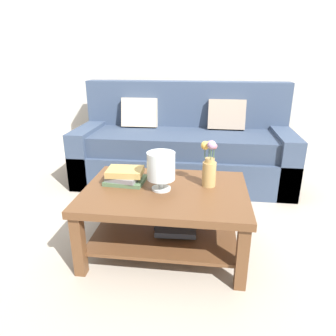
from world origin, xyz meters
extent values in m
plane|color=#ADA393|center=(0.00, 0.00, 0.00)|extent=(10.00, 10.00, 0.00)
cube|color=beige|center=(0.00, 1.65, 1.35)|extent=(6.40, 0.12, 2.70)
cube|color=#384760|center=(-0.02, 0.90, 0.18)|extent=(2.29, 0.90, 0.36)
cube|color=#324057|center=(-0.02, 0.87, 0.46)|extent=(2.05, 0.74, 0.20)
cube|color=#384760|center=(-0.02, 1.25, 0.71)|extent=(2.29, 0.20, 0.70)
cube|color=#384760|center=(-1.06, 0.90, 0.30)|extent=(0.20, 0.90, 0.60)
cube|color=#384760|center=(1.03, 0.90, 0.30)|extent=(0.20, 0.90, 0.60)
cube|color=beige|center=(-0.53, 1.11, 0.72)|extent=(0.40, 0.19, 0.34)
cube|color=gray|center=(0.44, 1.11, 0.72)|extent=(0.40, 0.19, 0.34)
cube|color=brown|center=(-0.03, -0.40, 0.45)|extent=(1.12, 0.80, 0.05)
cube|color=brown|center=(-0.54, -0.75, 0.21)|extent=(0.07, 0.07, 0.42)
cube|color=brown|center=(0.47, -0.75, 0.21)|extent=(0.07, 0.07, 0.42)
cube|color=brown|center=(-0.54, -0.06, 0.21)|extent=(0.07, 0.07, 0.42)
cube|color=brown|center=(0.47, -0.06, 0.21)|extent=(0.07, 0.07, 0.42)
cube|color=brown|center=(-0.03, -0.40, 0.14)|extent=(1.00, 0.68, 0.02)
cube|color=#2D333D|center=(0.05, -0.36, 0.16)|extent=(0.32, 0.26, 0.02)
cube|color=#2D333D|center=(0.05, -0.45, 0.20)|extent=(0.29, 0.21, 0.04)
cube|color=#51704C|center=(-0.33, -0.32, 0.49)|extent=(0.29, 0.24, 0.03)
cube|color=slate|center=(-0.35, -0.34, 0.52)|extent=(0.24, 0.19, 0.03)
cube|color=tan|center=(-0.33, -0.32, 0.55)|extent=(0.26, 0.20, 0.04)
cylinder|color=silver|center=(-0.06, -0.41, 0.48)|extent=(0.13, 0.13, 0.02)
cylinder|color=silver|center=(-0.06, -0.41, 0.52)|extent=(0.04, 0.04, 0.06)
cylinder|color=silver|center=(-0.06, -0.41, 0.64)|extent=(0.19, 0.19, 0.18)
sphere|color=#993833|center=(-0.09, -0.41, 0.60)|extent=(0.04, 0.04, 0.04)
sphere|color=tan|center=(-0.03, -0.40, 0.60)|extent=(0.04, 0.04, 0.04)
cylinder|color=tan|center=(0.26, -0.30, 0.56)|extent=(0.10, 0.10, 0.17)
cylinder|color=tan|center=(0.26, -0.30, 0.66)|extent=(0.07, 0.07, 0.03)
cylinder|color=#426638|center=(0.28, -0.30, 0.71)|extent=(0.01, 0.01, 0.07)
sphere|color=#C66B7A|center=(0.28, -0.30, 0.76)|extent=(0.04, 0.04, 0.04)
cylinder|color=#426638|center=(0.25, -0.27, 0.72)|extent=(0.01, 0.01, 0.08)
sphere|color=gold|center=(0.25, -0.27, 0.77)|extent=(0.04, 0.04, 0.04)
cylinder|color=#426638|center=(0.22, -0.30, 0.71)|extent=(0.01, 0.01, 0.07)
sphere|color=gold|center=(0.22, -0.30, 0.76)|extent=(0.06, 0.06, 0.06)
cylinder|color=#426638|center=(0.27, -0.34, 0.72)|extent=(0.01, 0.01, 0.09)
sphere|color=#B28CB7|center=(0.27, -0.34, 0.78)|extent=(0.06, 0.06, 0.06)
camera|label=1|loc=(0.23, -2.30, 1.34)|focal=32.82mm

